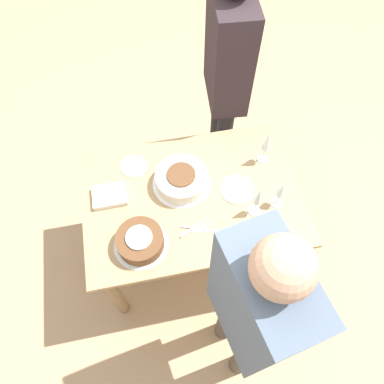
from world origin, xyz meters
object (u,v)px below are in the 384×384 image
(wine_glass_near, at_px, (281,191))
(cake_center_white, at_px, (181,179))
(wine_glass_extra, at_px, (267,143))
(person_watching, at_px, (227,71))
(person_cutting, at_px, (253,313))
(cake_front_chocolate, at_px, (140,241))
(wine_glass_far, at_px, (258,198))

(wine_glass_near, bearing_deg, cake_center_white, 155.26)
(wine_glass_extra, bearing_deg, person_watching, 101.90)
(cake_center_white, distance_m, wine_glass_extra, 0.52)
(cake_center_white, distance_m, person_watching, 0.72)
(person_cutting, bearing_deg, person_watching, -20.62)
(cake_front_chocolate, height_order, wine_glass_extra, wine_glass_extra)
(wine_glass_extra, relative_size, person_watching, 0.14)
(cake_center_white, xyz_separation_m, wine_glass_near, (0.49, -0.23, 0.09))
(cake_center_white, xyz_separation_m, cake_front_chocolate, (-0.27, -0.32, -0.00))
(cake_front_chocolate, relative_size, person_cutting, 0.17)
(cake_center_white, bearing_deg, cake_front_chocolate, -130.46)
(wine_glass_far, xyz_separation_m, wine_glass_extra, (0.14, 0.32, 0.01))
(wine_glass_near, bearing_deg, person_cutting, -120.08)
(wine_glass_far, xyz_separation_m, person_watching, (0.03, 0.83, 0.09))
(cake_center_white, height_order, wine_glass_near, wine_glass_near)
(wine_glass_far, bearing_deg, cake_center_white, 145.14)
(wine_glass_extra, distance_m, person_cutting, 0.96)
(wine_glass_near, relative_size, person_watching, 0.12)
(wine_glass_far, distance_m, wine_glass_extra, 0.35)
(cake_front_chocolate, relative_size, wine_glass_far, 1.23)
(wine_glass_far, height_order, person_cutting, person_cutting)
(cake_front_chocolate, bearing_deg, cake_center_white, 49.54)
(person_watching, bearing_deg, person_cutting, -5.14)
(wine_glass_far, height_order, wine_glass_extra, wine_glass_extra)
(cake_center_white, bearing_deg, person_watching, 55.98)
(cake_center_white, height_order, wine_glass_extra, wine_glass_extra)
(wine_glass_near, height_order, person_cutting, person_cutting)
(cake_center_white, height_order, person_cutting, person_cutting)
(wine_glass_near, relative_size, wine_glass_far, 0.84)
(wine_glass_near, xyz_separation_m, wine_glass_extra, (0.01, 0.29, 0.03))
(cake_center_white, bearing_deg, wine_glass_near, -24.74)
(person_watching, bearing_deg, wine_glass_near, 11.76)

